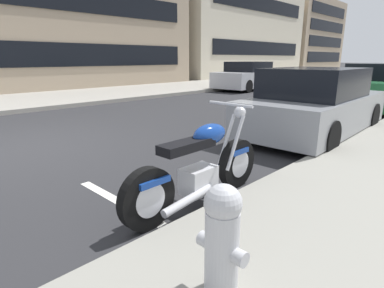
% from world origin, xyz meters
% --- Properties ---
extents(ground_plane, '(260.00, 260.00, 0.00)m').
position_xyz_m(ground_plane, '(0.00, 0.00, 0.00)').
color(ground_plane, '#28282B').
extents(sidewalk_far_curb, '(120.00, 5.00, 0.14)m').
position_xyz_m(sidewalk_far_curb, '(12.00, 6.61, 0.07)').
color(sidewalk_far_curb, gray).
rests_on(sidewalk_far_curb, ground).
extents(parking_stall_stripe, '(0.12, 2.20, 0.01)m').
position_xyz_m(parking_stall_stripe, '(0.00, -3.51, 0.00)').
color(parking_stall_stripe, silver).
rests_on(parking_stall_stripe, ground).
extents(parked_motorcycle, '(2.09, 0.62, 1.11)m').
position_xyz_m(parked_motorcycle, '(0.63, -3.94, 0.43)').
color(parked_motorcycle, black).
rests_on(parked_motorcycle, ground).
extents(parked_car_at_intersection, '(4.22, 1.90, 1.43)m').
position_xyz_m(parked_car_at_intersection, '(4.81, -3.42, 0.67)').
color(parked_car_at_intersection, gray).
rests_on(parked_car_at_intersection, ground).
extents(parked_car_near_corner, '(4.53, 2.01, 1.46)m').
position_xyz_m(parked_car_near_corner, '(9.93, -3.34, 0.69)').
color(parked_car_near_corner, '#236638').
rests_on(parked_car_near_corner, ground).
extents(car_opposite_curb, '(4.40, 2.17, 1.45)m').
position_xyz_m(car_opposite_curb, '(12.44, 3.55, 0.68)').
color(car_opposite_curb, silver).
rests_on(car_opposite_curb, ground).
extents(fire_hydrant, '(0.24, 0.36, 0.75)m').
position_xyz_m(fire_hydrant, '(-0.42, -5.09, 0.54)').
color(fire_hydrant, '#B7B7BC').
rests_on(fire_hydrant, sidewalk_near_curb).
extents(townhouse_corner_block, '(13.48, 11.21, 8.10)m').
position_xyz_m(townhouse_corner_block, '(6.68, 14.47, 4.05)').
color(townhouse_corner_block, tan).
rests_on(townhouse_corner_block, ground).
extents(townhouse_far_uphill, '(14.83, 10.24, 11.02)m').
position_xyz_m(townhouse_far_uphill, '(21.99, 13.99, 5.51)').
color(townhouse_far_uphill, beige).
rests_on(townhouse_far_uphill, ground).
extents(townhouse_behind_pole, '(10.57, 11.59, 8.02)m').
position_xyz_m(townhouse_behind_pole, '(35.54, 14.66, 4.01)').
color(townhouse_behind_pole, tan).
rests_on(townhouse_behind_pole, ground).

